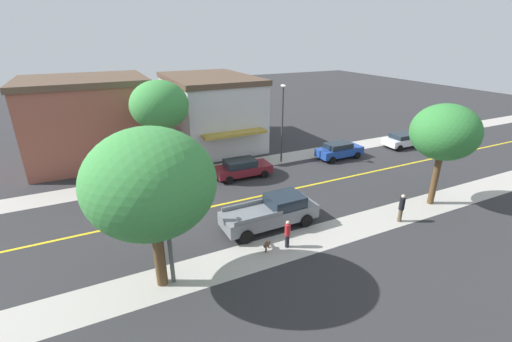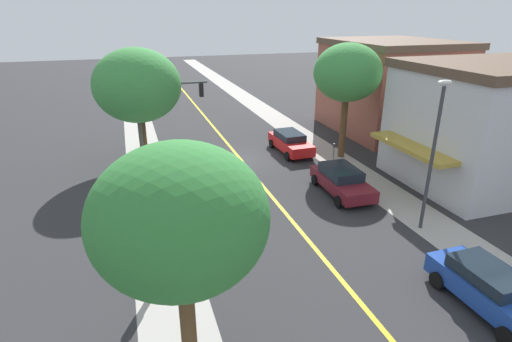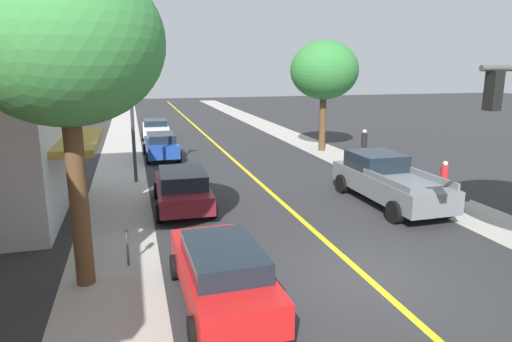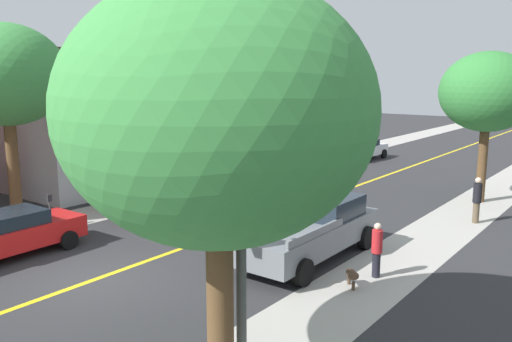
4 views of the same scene
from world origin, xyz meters
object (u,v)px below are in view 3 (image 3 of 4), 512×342
Objects in this scene: pedestrian_red_shirt at (444,180)px; grey_pickup_truck at (387,180)px; street_tree_left_near at (324,71)px; maroon_sedan_left_curb at (183,188)px; street_tree_right_corner at (64,43)px; parking_meter at (127,236)px; street_lamp at (130,91)px; small_dog at (459,200)px; pedestrian_black_shirt at (364,144)px; blue_sedan_left_curb at (161,145)px; white_sedan_left_curb at (156,128)px; red_sedan_left_curb at (222,272)px.

grey_pickup_truck is at bearing 153.95° from pedestrian_red_shirt.
maroon_sedan_left_curb is (-10.11, -9.85, -4.30)m from street_tree_left_near.
street_tree_right_corner is at bearing 177.89° from pedestrian_red_shirt.
parking_meter is 10.04m from street_lamp.
parking_meter is at bearing 37.21° from street_tree_right_corner.
maroon_sedan_left_curb is (1.69, -4.67, -3.48)m from street_lamp.
street_tree_right_corner reaches higher than street_tree_left_near.
street_tree_left_near is 1.49× the size of maroon_sedan_left_curb.
maroon_sedan_left_curb reaches higher than small_dog.
maroon_sedan_left_curb is at bearing 78.85° from grey_pickup_truck.
street_lamp is 10.36× the size of small_dog.
street_lamp is (0.35, 9.44, 3.41)m from parking_meter.
maroon_sedan_left_curb reaches higher than parking_meter.
pedestrian_red_shirt is at bearing -141.19° from pedestrian_black_shirt.
blue_sedan_left_curb reaches higher than maroon_sedan_left_curb.
pedestrian_black_shirt is at bearing 67.29° from pedestrian_red_shirt.
street_tree_left_near is at bearing 136.84° from small_dog.
street_tree_right_corner is at bearing -122.21° from small_dog.
street_tree_right_corner is 18.78m from pedestrian_black_shirt.
maroon_sedan_left_curb is 2.84× the size of pedestrian_red_shirt.
street_tree_left_near is 12.44m from pedestrian_red_shirt.
white_sedan_left_curb is (-10.11, 8.35, -4.33)m from street_tree_left_near.
maroon_sedan_left_curb is 10.45m from pedestrian_red_shirt.
blue_sedan_left_curb is at bearing 73.85° from street_lamp.
grey_pickup_truck is 3.61× the size of pedestrian_red_shirt.
pedestrian_red_shirt reaches higher than parking_meter.
small_dog is at bearing 10.89° from street_tree_right_corner.
blue_sedan_left_curb is 1.07× the size of white_sedan_left_curb.
maroon_sedan_left_curb is at bearing 179.91° from blue_sedan_left_curb.
parking_meter is 16.86m from pedestrian_black_shirt.
red_sedan_left_curb is 17.49m from blue_sedan_left_curb.
street_lamp is 13.15m from pedestrian_black_shirt.
street_tree_left_near is at bearing -11.48° from grey_pickup_truck.
pedestrian_red_shirt is (2.39, -0.36, -0.06)m from grey_pickup_truck.
white_sedan_left_curb reaches higher than parking_meter.
red_sedan_left_curb is at bearing -177.95° from maroon_sedan_left_curb.
street_lamp is 3.75× the size of pedestrian_black_shirt.
grey_pickup_truck is at bearing 18.21° from parking_meter.
white_sedan_left_curb is 21.22m from grey_pickup_truck.
blue_sedan_left_curb is (-10.25, 0.18, -4.29)m from street_tree_left_near.
parking_meter is 3.40m from red_sedan_left_curb.
street_lamp is at bearing 6.81° from red_sedan_left_curb.
street_lamp reaches higher than small_dog.
street_tree_left_near is 19.47m from parking_meter.
pedestrian_black_shirt is at bearing 39.28° from street_tree_right_corner.
maroon_sedan_left_curb reaches higher than red_sedan_left_curb.
pedestrian_red_shirt is 2.44× the size of small_dog.
white_sedan_left_curb is 6.22× the size of small_dog.
parking_meter is at bearing 171.80° from blue_sedan_left_curb.
pedestrian_red_shirt is (10.42, -11.89, 0.08)m from blue_sedan_left_curb.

